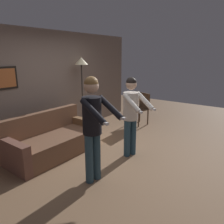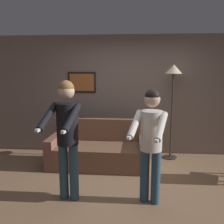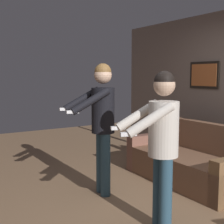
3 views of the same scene
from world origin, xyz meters
TOP-DOWN VIEW (x-y plane):
  - ground_plane at (0.00, 0.00)m, footprint 12.00×12.00m
  - back_wall_assembly at (-0.01, 1.91)m, footprint 6.40×0.09m
  - couch at (-0.59, 1.06)m, footprint 1.91×0.88m
  - torchiere_lamp at (0.87, 1.58)m, footprint 0.34×0.34m
  - person_standing_left at (-0.85, -0.28)m, footprint 0.50×0.71m
  - person_standing_right at (0.32, -0.27)m, footprint 0.55×0.68m

SIDE VIEW (x-z plane):
  - ground_plane at x=0.00m, z-range 0.00..0.00m
  - couch at x=-0.59m, z-range -0.16..0.71m
  - person_standing_right at x=0.32m, z-range 0.16..1.78m
  - person_standing_left at x=-0.85m, z-range 0.19..1.91m
  - back_wall_assembly at x=-0.01m, z-range 0.00..2.60m
  - torchiere_lamp at x=0.87m, z-range 0.67..2.63m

